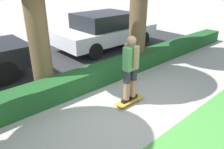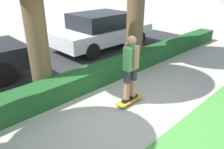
{
  "view_description": "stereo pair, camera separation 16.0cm",
  "coord_description": "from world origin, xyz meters",
  "views": [
    {
      "loc": [
        -2.96,
        -2.85,
        2.77
      ],
      "look_at": [
        0.15,
        0.6,
        0.7
      ],
      "focal_mm": 35.0,
      "sensor_mm": 36.0,
      "label": 1
    },
    {
      "loc": [
        -3.08,
        -2.74,
        2.77
      ],
      "look_at": [
        0.15,
        0.6,
        0.7
      ],
      "focal_mm": 35.0,
      "sensor_mm": 36.0,
      "label": 2
    }
  ],
  "objects": [
    {
      "name": "hedge_row",
      "position": [
        0.0,
        1.6,
        0.25
      ],
      "size": [
        14.99,
        0.6,
        0.5
      ],
      "color": "#1E5123",
      "rests_on": "ground_plane"
    },
    {
      "name": "skateboard",
      "position": [
        0.38,
        0.23,
        0.08
      ],
      "size": [
        0.78,
        0.24,
        0.09
      ],
      "color": "gold",
      "rests_on": "ground_plane"
    },
    {
      "name": "skater_person",
      "position": [
        0.38,
        0.23,
        0.92
      ],
      "size": [
        0.48,
        0.4,
        1.56
      ],
      "color": "black",
      "rests_on": "skateboard"
    },
    {
      "name": "parked_car_middle",
      "position": [
        3.0,
        4.18,
        0.75
      ],
      "size": [
        4.35,
        2.07,
        1.46
      ],
      "rotation": [
        0.0,
        0.0,
        0.0
      ],
      "color": "silver",
      "rests_on": "ground_plane"
    },
    {
      "name": "ground_plane",
      "position": [
        0.0,
        0.0,
        0.0
      ],
      "size": [
        60.0,
        60.0,
        0.0
      ],
      "primitive_type": "plane",
      "color": "#ADA89E"
    },
    {
      "name": "street_asphalt",
      "position": [
        0.0,
        4.2,
        0.0
      ],
      "size": [
        14.99,
        5.0,
        0.01
      ],
      "color": "#2D2D30",
      "rests_on": "ground_plane"
    }
  ]
}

